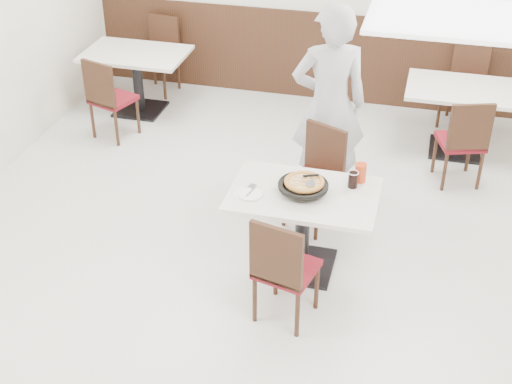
% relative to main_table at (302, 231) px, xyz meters
% --- Properties ---
extents(floor, '(7.00, 7.00, 0.00)m').
position_rel_main_table_xyz_m(floor, '(-0.37, -0.05, -0.38)').
color(floor, beige).
rests_on(floor, ground).
extents(wainscot_back, '(5.90, 0.03, 1.10)m').
position_rel_main_table_xyz_m(wainscot_back, '(-0.37, 3.43, 0.18)').
color(wainscot_back, black).
rests_on(wainscot_back, floor).
extents(fluo_panel_b, '(1.20, 0.60, 0.02)m').
position_rel_main_table_xyz_m(fluo_panel_b, '(1.13, -1.55, 2.40)').
color(fluo_panel_b, silver).
rests_on(fluo_panel_b, ceiling).
extents(main_table, '(1.21, 0.82, 0.75)m').
position_rel_main_table_xyz_m(main_table, '(0.00, 0.00, 0.00)').
color(main_table, white).
rests_on(main_table, floor).
extents(chair_near, '(0.51, 0.51, 0.95)m').
position_rel_main_table_xyz_m(chair_near, '(0.00, -0.63, 0.10)').
color(chair_near, black).
rests_on(chair_near, floor).
extents(chair_far, '(0.55, 0.55, 0.95)m').
position_rel_main_table_xyz_m(chair_far, '(-0.04, 0.66, 0.10)').
color(chair_far, black).
rests_on(chair_far, floor).
extents(trivet, '(0.13, 0.13, 0.04)m').
position_rel_main_table_xyz_m(trivet, '(0.01, 0.04, 0.39)').
color(trivet, black).
rests_on(trivet, main_table).
extents(pizza_pan, '(0.36, 0.36, 0.01)m').
position_rel_main_table_xyz_m(pizza_pan, '(-0.01, -0.01, 0.42)').
color(pizza_pan, black).
rests_on(pizza_pan, trivet).
extents(pizza, '(0.29, 0.29, 0.02)m').
position_rel_main_table_xyz_m(pizza, '(-0.01, 0.04, 0.44)').
color(pizza, '#B6762F').
rests_on(pizza, pizza_pan).
extents(pizza_server, '(0.08, 0.10, 0.00)m').
position_rel_main_table_xyz_m(pizza_server, '(0.05, 0.00, 0.47)').
color(pizza_server, silver).
rests_on(pizza_server, pizza).
extents(napkin, '(0.20, 0.20, 0.00)m').
position_rel_main_table_xyz_m(napkin, '(-0.46, -0.13, 0.38)').
color(napkin, silver).
rests_on(napkin, main_table).
extents(side_plate, '(0.20, 0.20, 0.01)m').
position_rel_main_table_xyz_m(side_plate, '(-0.41, -0.14, 0.38)').
color(side_plate, white).
rests_on(side_plate, napkin).
extents(fork, '(0.05, 0.17, 0.00)m').
position_rel_main_table_xyz_m(fork, '(-0.41, -0.11, 0.39)').
color(fork, silver).
rests_on(fork, side_plate).
extents(cola_glass, '(0.08, 0.08, 0.13)m').
position_rel_main_table_xyz_m(cola_glass, '(0.37, 0.19, 0.44)').
color(cola_glass, black).
rests_on(cola_glass, main_table).
extents(red_cup, '(0.10, 0.10, 0.16)m').
position_rel_main_table_xyz_m(red_cup, '(0.41, 0.29, 0.45)').
color(red_cup, '#B83212').
rests_on(red_cup, main_table).
extents(diner_person, '(0.82, 0.67, 1.95)m').
position_rel_main_table_xyz_m(diner_person, '(-0.01, 1.20, 0.60)').
color(diner_person, silver).
rests_on(diner_person, floor).
extents(bg_table_left, '(1.26, 0.89, 0.75)m').
position_rel_main_table_xyz_m(bg_table_left, '(-2.52, 2.52, 0.00)').
color(bg_table_left, white).
rests_on(bg_table_left, floor).
extents(bg_chair_left_near, '(0.53, 0.53, 0.95)m').
position_rel_main_table_xyz_m(bg_chair_left_near, '(-2.53, 1.85, 0.10)').
color(bg_chair_left_near, black).
rests_on(bg_chair_left_near, floor).
extents(bg_chair_left_far, '(0.48, 0.48, 0.95)m').
position_rel_main_table_xyz_m(bg_chair_left_far, '(-2.48, 3.11, 0.10)').
color(bg_chair_left_far, black).
rests_on(bg_chair_left_far, floor).
extents(bg_table_right, '(1.29, 0.94, 0.75)m').
position_rel_main_table_xyz_m(bg_table_right, '(1.24, 2.45, 0.00)').
color(bg_table_right, white).
rests_on(bg_table_right, floor).
extents(bg_chair_right_near, '(0.53, 0.53, 0.95)m').
position_rel_main_table_xyz_m(bg_chair_right_near, '(1.25, 1.79, 0.10)').
color(bg_chair_right_near, black).
rests_on(bg_chair_right_near, floor).
extents(bg_chair_right_far, '(0.52, 0.52, 0.95)m').
position_rel_main_table_xyz_m(bg_chair_right_far, '(1.25, 3.09, 0.10)').
color(bg_chair_right_far, black).
rests_on(bg_chair_right_far, floor).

